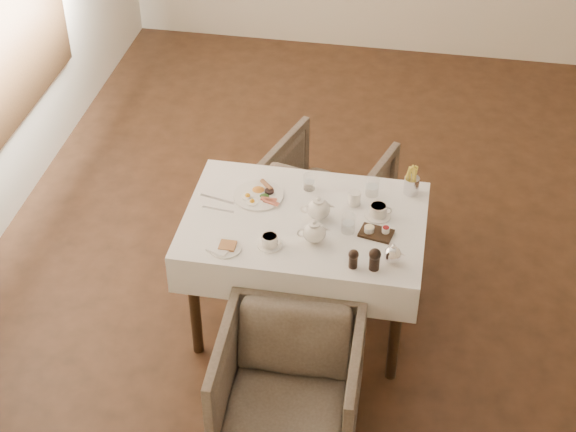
# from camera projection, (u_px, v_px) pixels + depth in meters

# --- Properties ---
(table) EXTENTS (1.28, 0.88, 0.75)m
(table) POSITION_uv_depth(u_px,v_px,m) (304.00, 235.00, 4.75)
(table) COLOR black
(table) RESTS_ON ground
(armchair_near) EXTENTS (0.71, 0.73, 0.65)m
(armchair_near) POSITION_uv_depth(u_px,v_px,m) (288.00, 387.00, 4.33)
(armchair_near) COLOR #4A4136
(armchair_near) RESTS_ON ground
(armchair_far) EXTENTS (0.87, 0.88, 0.64)m
(armchair_far) POSITION_uv_depth(u_px,v_px,m) (327.00, 194.00, 5.57)
(armchair_far) COLOR #4A4136
(armchair_far) RESTS_ON ground
(breakfast_plate) EXTENTS (0.28, 0.28, 0.03)m
(breakfast_plate) POSITION_uv_depth(u_px,v_px,m) (259.00, 195.00, 4.82)
(breakfast_plate) COLOR white
(breakfast_plate) RESTS_ON table
(side_plate) EXTENTS (0.18, 0.17, 0.02)m
(side_plate) POSITION_uv_depth(u_px,v_px,m) (224.00, 248.00, 4.48)
(side_plate) COLOR white
(side_plate) RESTS_ON table
(teapot_centre) EXTENTS (0.20, 0.18, 0.14)m
(teapot_centre) POSITION_uv_depth(u_px,v_px,m) (318.00, 208.00, 4.64)
(teapot_centre) COLOR white
(teapot_centre) RESTS_ON table
(teapot_front) EXTENTS (0.20, 0.17, 0.13)m
(teapot_front) POSITION_uv_depth(u_px,v_px,m) (314.00, 231.00, 4.49)
(teapot_front) COLOR white
(teapot_front) RESTS_ON table
(creamer) EXTENTS (0.08, 0.08, 0.08)m
(creamer) POSITION_uv_depth(u_px,v_px,m) (354.00, 198.00, 4.75)
(creamer) COLOR white
(creamer) RESTS_ON table
(teacup_near) EXTENTS (0.13, 0.13, 0.06)m
(teacup_near) POSITION_uv_depth(u_px,v_px,m) (270.00, 241.00, 4.49)
(teacup_near) COLOR white
(teacup_near) RESTS_ON table
(teacup_far) EXTENTS (0.14, 0.14, 0.07)m
(teacup_far) POSITION_uv_depth(u_px,v_px,m) (378.00, 211.00, 4.67)
(teacup_far) COLOR white
(teacup_far) RESTS_ON table
(glass_left) EXTENTS (0.07, 0.07, 0.09)m
(glass_left) POSITION_uv_depth(u_px,v_px,m) (309.00, 182.00, 4.85)
(glass_left) COLOR silver
(glass_left) RESTS_ON table
(glass_mid) EXTENTS (0.08, 0.08, 0.10)m
(glass_mid) POSITION_uv_depth(u_px,v_px,m) (348.00, 224.00, 4.56)
(glass_mid) COLOR silver
(glass_mid) RESTS_ON table
(glass_right) EXTENTS (0.08, 0.08, 0.10)m
(glass_right) POSITION_uv_depth(u_px,v_px,m) (372.00, 187.00, 4.81)
(glass_right) COLOR silver
(glass_right) RESTS_ON table
(condiment_board) EXTENTS (0.19, 0.15, 0.04)m
(condiment_board) POSITION_uv_depth(u_px,v_px,m) (376.00, 232.00, 4.57)
(condiment_board) COLOR black
(condiment_board) RESTS_ON table
(pepper_mill_left) EXTENTS (0.06, 0.06, 0.11)m
(pepper_mill_left) POSITION_uv_depth(u_px,v_px,m) (353.00, 259.00, 4.34)
(pepper_mill_left) COLOR black
(pepper_mill_left) RESTS_ON table
(pepper_mill_right) EXTENTS (0.07, 0.07, 0.13)m
(pepper_mill_right) POSITION_uv_depth(u_px,v_px,m) (375.00, 259.00, 4.33)
(pepper_mill_right) COLOR black
(pepper_mill_right) RESTS_ON table
(silver_pot) EXTENTS (0.12, 0.11, 0.12)m
(silver_pot) POSITION_uv_depth(u_px,v_px,m) (393.00, 253.00, 4.37)
(silver_pot) COLOR white
(silver_pot) RESTS_ON table
(fries_cup) EXTENTS (0.08, 0.08, 0.18)m
(fries_cup) POSITION_uv_depth(u_px,v_px,m) (412.00, 181.00, 4.81)
(fries_cup) COLOR silver
(fries_cup) RESTS_ON table
(cutlery_fork) EXTENTS (0.20, 0.06, 0.00)m
(cutlery_fork) POSITION_uv_depth(u_px,v_px,m) (217.00, 199.00, 4.81)
(cutlery_fork) COLOR silver
(cutlery_fork) RESTS_ON table
(cutlery_knife) EXTENTS (0.18, 0.03, 0.00)m
(cutlery_knife) POSITION_uv_depth(u_px,v_px,m) (218.00, 209.00, 4.73)
(cutlery_knife) COLOR silver
(cutlery_knife) RESTS_ON table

